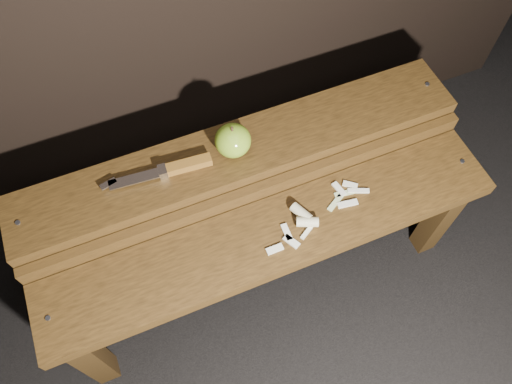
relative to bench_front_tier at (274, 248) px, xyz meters
name	(u,v)px	position (x,y,z in m)	size (l,w,h in m)	color
ground	(263,275)	(0.00, 0.06, -0.35)	(60.00, 60.00, 0.00)	black
bench_front_tier	(274,248)	(0.00, 0.00, 0.00)	(1.20, 0.20, 0.42)	black
bench_rear_tier	(241,167)	(0.00, 0.23, 0.06)	(1.20, 0.21, 0.50)	black
apple	(233,140)	(-0.02, 0.23, 0.19)	(0.09, 0.09, 0.09)	olive
knife	(175,168)	(-0.17, 0.23, 0.16)	(0.28, 0.05, 0.02)	brown
apple_scraps	(311,215)	(0.11, 0.02, 0.08)	(0.32, 0.14, 0.03)	beige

